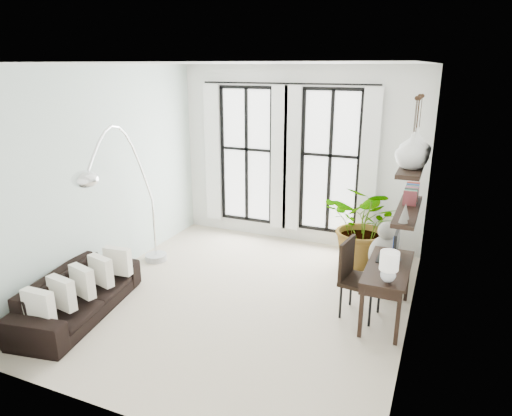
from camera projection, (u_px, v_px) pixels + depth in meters
The scene contains 16 objects.
floor at pixel (241, 298), 6.50m from camera, with size 5.00×5.00×0.00m, color beige.
ceiling at pixel (238, 63), 5.54m from camera, with size 5.00×5.00×0.00m, color white.
wall_left at pixel (104, 175), 6.86m from camera, with size 5.00×5.00×0.00m, color silver.
wall_right at pixel (419, 210), 5.18m from camera, with size 5.00×5.00×0.00m, color white.
wall_back at pixel (298, 157), 8.22m from camera, with size 4.50×4.50×0.00m, color white.
windows at pixel (286, 159), 8.24m from camera, with size 3.26×0.13×2.65m.
wall_shelves at pixel (410, 192), 5.46m from camera, with size 0.25×1.30×0.60m.
sofa at pixel (78, 294), 6.01m from camera, with size 2.00×0.78×0.58m, color black.
throw_pillows at pixel (82, 281), 5.91m from camera, with size 0.40×1.52×0.40m.
plant at pixel (366, 225), 7.38m from camera, with size 1.26×1.10×1.40m, color #2D7228.
desk at pixel (387, 271), 5.75m from camera, with size 0.53×1.26×1.13m.
desk_chair at pixel (355, 273), 5.94m from camera, with size 0.55×0.55×1.03m.
arc_lamp at pixel (121, 162), 6.34m from camera, with size 0.74×2.18×2.43m.
buddha at pixel (385, 258), 6.83m from camera, with size 0.55×0.55×0.98m.
vase_a at pixel (412, 151), 5.05m from camera, with size 0.37×0.37×0.38m, color white.
vase_b at pixel (415, 146), 5.40m from camera, with size 0.37×0.37×0.38m, color white.
Camera 1 is at (2.46, -5.27, 3.18)m, focal length 32.00 mm.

